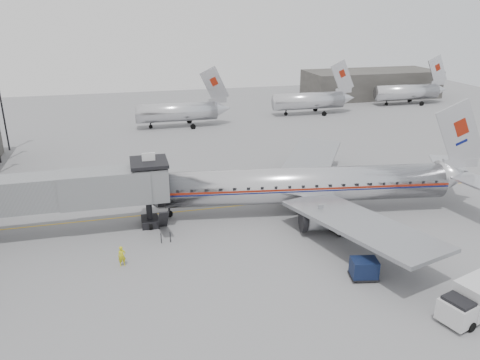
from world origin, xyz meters
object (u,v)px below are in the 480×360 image
object	(u,v)px
ramp_worker	(122,256)
baggage_cart_white	(344,223)
service_van	(476,298)
airliner	(310,185)
baggage_cart_navy	(364,269)

from	to	relation	value
ramp_worker	baggage_cart_white	bearing A→B (deg)	-7.70
baggage_cart_white	ramp_worker	size ratio (longest dim) A/B	1.45
service_van	airliner	bearing A→B (deg)	85.36
ramp_worker	baggage_cart_navy	bearing A→B (deg)	-30.78
service_van	baggage_cart_white	xyz separation A→B (m)	(-2.97, 13.65, -0.42)
ramp_worker	airliner	bearing A→B (deg)	7.94
baggage_cart_navy	baggage_cart_white	size ratio (longest dim) A/B	0.94
airliner	service_van	distance (m)	19.45
airliner	baggage_cart_white	distance (m)	5.76
airliner	baggage_cart_navy	size ratio (longest dim) A/B	15.45
airliner	baggage_cart_white	bearing A→B (deg)	-67.89
service_van	baggage_cart_white	size ratio (longest dim) A/B	2.34
baggage_cart_navy	baggage_cart_white	world-z (taller)	baggage_cart_white
service_van	ramp_worker	distance (m)	26.18
airliner	baggage_cart_navy	bearing A→B (deg)	-84.79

